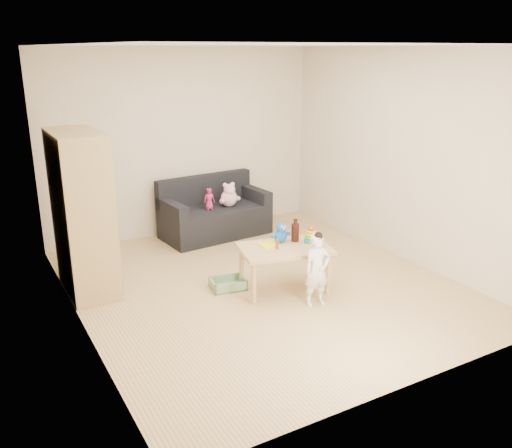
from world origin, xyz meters
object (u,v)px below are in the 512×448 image
play_table (284,269)px  toddler (317,271)px  wardrobe (82,213)px  sofa (215,221)px

play_table → toddler: bearing=-78.4°
wardrobe → toddler: 2.58m
play_table → wardrobe: bearing=149.8°
wardrobe → play_table: size_ratio=1.82×
toddler → wardrobe: bearing=146.9°
sofa → toddler: (-0.03, -2.53, 0.17)m
sofa → play_table: bearing=-98.6°
sofa → toddler: toddler is taller
play_table → toddler: size_ratio=1.27×
wardrobe → sofa: (2.01, 0.96, -0.67)m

